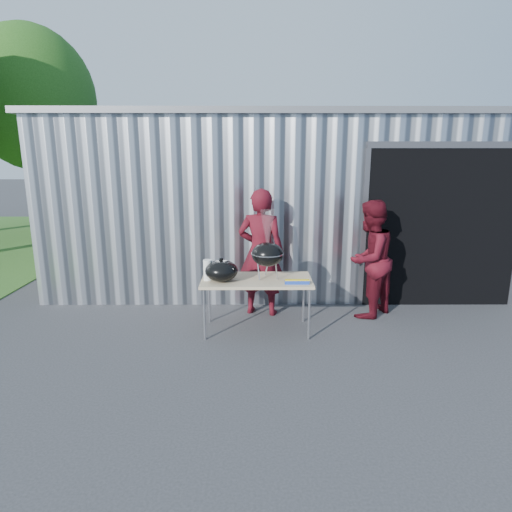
{
  "coord_description": "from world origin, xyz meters",
  "views": [
    {
      "loc": [
        0.31,
        -4.97,
        2.39
      ],
      "look_at": [
        0.35,
        0.73,
        1.05
      ],
      "focal_mm": 30.0,
      "sensor_mm": 36.0,
      "label": 1
    }
  ],
  "objects_px": {
    "folding_table": "(257,282)",
    "person_bystander": "(369,259)",
    "kettle_grill": "(267,248)",
    "person_cook": "(261,252)"
  },
  "relations": [
    {
      "from": "folding_table",
      "to": "person_bystander",
      "type": "bearing_deg",
      "value": 18.9
    },
    {
      "from": "kettle_grill",
      "to": "person_bystander",
      "type": "relative_size",
      "value": 0.53
    },
    {
      "from": "folding_table",
      "to": "person_cook",
      "type": "height_order",
      "value": "person_cook"
    },
    {
      "from": "kettle_grill",
      "to": "person_cook",
      "type": "relative_size",
      "value": 0.49
    },
    {
      "from": "person_cook",
      "to": "person_bystander",
      "type": "height_order",
      "value": "person_cook"
    },
    {
      "from": "folding_table",
      "to": "person_bystander",
      "type": "height_order",
      "value": "person_bystander"
    },
    {
      "from": "kettle_grill",
      "to": "person_cook",
      "type": "height_order",
      "value": "person_cook"
    },
    {
      "from": "person_cook",
      "to": "person_bystander",
      "type": "bearing_deg",
      "value": -170.88
    },
    {
      "from": "folding_table",
      "to": "person_bystander",
      "type": "relative_size",
      "value": 0.85
    },
    {
      "from": "person_bystander",
      "to": "kettle_grill",
      "type": "bearing_deg",
      "value": -25.19
    }
  ]
}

